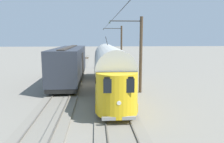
% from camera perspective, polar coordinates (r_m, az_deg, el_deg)
% --- Properties ---
extents(ground_plane, '(220.00, 220.00, 0.00)m').
position_cam_1_polar(ground_plane, '(23.80, -6.36, -3.38)').
color(ground_plane, gray).
extents(track_streetcar_siding, '(2.80, 80.00, 0.18)m').
position_cam_1_polar(track_streetcar_siding, '(24.12, -1.28, -3.03)').
color(track_streetcar_siding, slate).
rests_on(track_streetcar_siding, ground).
extents(track_adjacent_siding, '(2.80, 80.00, 0.18)m').
position_cam_1_polar(track_adjacent_siding, '(24.27, -11.35, -3.13)').
color(track_adjacent_siding, slate).
rests_on(track_adjacent_siding, ground).
extents(vintage_streetcar, '(2.65, 17.79, 5.05)m').
position_cam_1_polar(vintage_streetcar, '(20.55, -0.81, 1.15)').
color(vintage_streetcar, gold).
rests_on(vintage_streetcar, ground).
extents(boxcar_adjacent, '(2.96, 14.23, 3.85)m').
position_cam_1_polar(boxcar_adjacent, '(25.35, -11.10, 2.22)').
color(boxcar_adjacent, '#2D333D').
rests_on(boxcar_adjacent, ground).
extents(catenary_pole_foreground, '(3.06, 0.28, 6.91)m').
position_cam_1_polar(catenary_pole_foreground, '(34.27, 2.36, 6.50)').
color(catenary_pole_foreground, '#423323').
rests_on(catenary_pole_foreground, ground).
extents(catenary_pole_mid_near, '(3.06, 0.28, 6.91)m').
position_cam_1_polar(catenary_pole_mid_near, '(19.76, 7.38, 4.74)').
color(catenary_pole_mid_near, '#423323').
rests_on(catenary_pole_mid_near, ground).
extents(overhead_wire_run, '(2.86, 33.40, 0.18)m').
position_cam_1_polar(overhead_wire_run, '(20.15, -0.57, 12.70)').
color(overhead_wire_run, black).
rests_on(overhead_wire_run, ground).
extents(switch_stand, '(0.50, 0.30, 1.24)m').
position_cam_1_polar(switch_stand, '(35.83, 0.38, 1.92)').
color(switch_stand, black).
rests_on(switch_stand, ground).
extents(track_end_bumper, '(1.80, 0.60, 0.80)m').
position_cam_1_polar(track_end_bumper, '(34.68, -9.28, 1.07)').
color(track_end_bumper, '#B2A519').
rests_on(track_end_bumper, ground).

